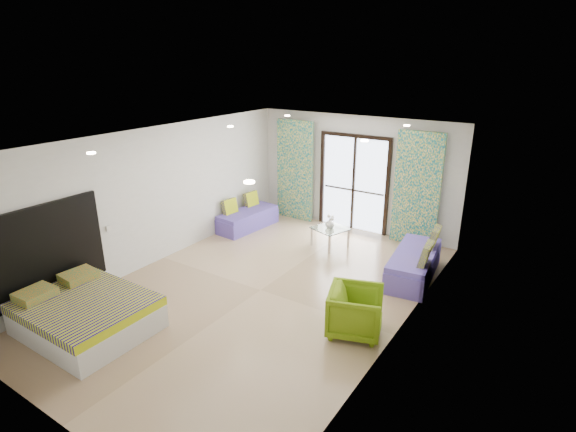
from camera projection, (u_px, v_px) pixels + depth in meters
The scene contains 24 objects.
floor at pixel (261, 290), 8.03m from camera, with size 5.00×7.50×0.01m, color #9B7D5C, non-canonical shape.
ceiling at pixel (257, 140), 7.12m from camera, with size 5.00×7.50×0.01m, color silver, non-canonical shape.
wall_back at pixel (355, 174), 10.53m from camera, with size 5.00×0.01×2.70m, color silver, non-canonical shape.
wall_front at pixel (41, 324), 4.62m from camera, with size 5.00×0.01×2.70m, color silver, non-canonical shape.
wall_left at pixel (158, 196), 8.86m from camera, with size 0.01×7.50×2.70m, color silver, non-canonical shape.
wall_right at pixel (402, 253), 6.28m from camera, with size 0.01×7.50×2.70m, color silver, non-canonical shape.
balcony_door at pixel (354, 178), 10.53m from camera, with size 1.76×0.08×2.28m.
balcony_rail at pixel (353, 190), 10.64m from camera, with size 1.52×0.03×0.04m, color #595451.
curtain_left at pixel (295, 171), 11.22m from camera, with size 1.00×0.10×2.50m, color silver.
curtain_right at pixel (417, 190), 9.62m from camera, with size 1.00×0.10×2.50m, color silver.
downlight_a at pixel (91, 153), 6.28m from camera, with size 0.12×0.12×0.02m, color #FFE0B2.
downlight_b at pixel (249, 182), 4.83m from camera, with size 0.12×0.12×0.02m, color #FFE0B2.
downlight_c at pixel (230, 126), 8.64m from camera, with size 0.12×0.12×0.02m, color #FFE0B2.
downlight_d at pixel (364, 141), 7.19m from camera, with size 0.12×0.12×0.02m, color #FFE0B2.
downlight_e at pixel (287, 116), 10.21m from camera, with size 0.12×0.12×0.02m, color #FFE0B2.
downlight_f at pixel (407, 125), 8.77m from camera, with size 0.12×0.12×0.02m, color #FFE0B2.
headboard at pixel (40, 252), 7.03m from camera, with size 0.06×2.10×1.50m, color black.
switch_plate at pixel (109, 228), 8.02m from camera, with size 0.02×0.10×0.10m, color silver.
bed at pixel (86, 314), 6.78m from camera, with size 1.87×1.53×0.65m.
daybed_left at pixel (247, 218), 10.87m from camera, with size 0.76×1.64×0.79m.
daybed_right at pixel (415, 263), 8.42m from camera, with size 0.92×1.90×0.90m.
coffee_table at pixel (330, 230), 9.75m from camera, with size 0.83×0.83×0.75m.
vase at pixel (330, 223), 9.72m from camera, with size 0.21×0.22×0.21m, color white.
armchair at pixel (356, 309), 6.67m from camera, with size 0.77×0.72×0.79m, color #6E9313.
Camera 1 is at (4.31, -5.68, 3.95)m, focal length 28.00 mm.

